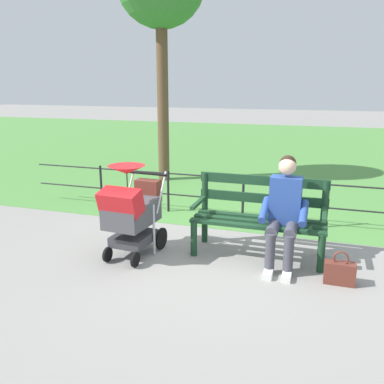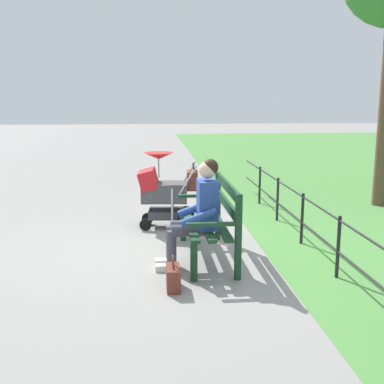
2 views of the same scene
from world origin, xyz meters
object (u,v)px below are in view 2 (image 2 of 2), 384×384
at_px(park_bench, 213,216).
at_px(stroller, 164,189).
at_px(person_on_bench, 198,211).
at_px(handbag, 173,277).

relative_size(park_bench, stroller, 1.39).
relative_size(person_on_bench, stroller, 1.11).
height_order(park_bench, stroller, stroller).
distance_m(park_bench, stroller, 1.57).
bearing_deg(park_bench, stroller, 20.88).
distance_m(stroller, handbag, 2.46).
distance_m(person_on_bench, handbag, 0.91).
bearing_deg(handbag, stroller, 0.27).
bearing_deg(person_on_bench, handbag, 153.32).
distance_m(park_bench, handbag, 1.17).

